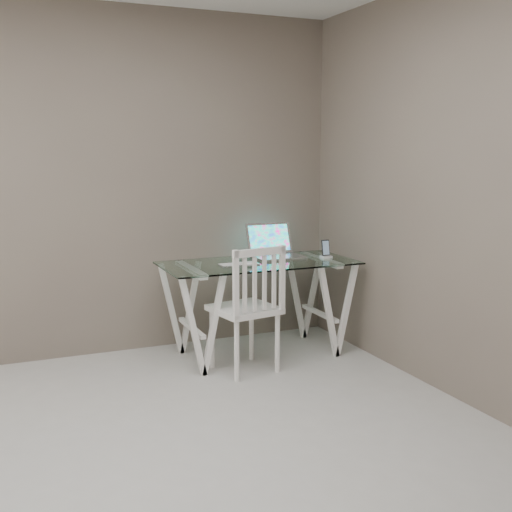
# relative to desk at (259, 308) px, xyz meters

# --- Properties ---
(room) EXTENTS (4.50, 4.52, 2.71)m
(room) POSITION_rel_desk_xyz_m (-1.24, -1.70, 1.33)
(room) COLOR #AAA8A3
(room) RESTS_ON ground
(desk) EXTENTS (1.50, 0.70, 0.75)m
(desk) POSITION_rel_desk_xyz_m (0.00, 0.00, 0.00)
(desk) COLOR silver
(desk) RESTS_ON ground
(chair) EXTENTS (0.50, 0.50, 0.94)m
(chair) POSITION_rel_desk_xyz_m (-0.22, -0.36, 0.13)
(chair) COLOR white
(chair) RESTS_ON ground
(laptop) EXTENTS (0.39, 0.36, 0.26)m
(laptop) POSITION_rel_desk_xyz_m (0.22, 0.19, 0.43)
(laptop) COLOR #B5B6BA
(laptop) RESTS_ON desk
(keyboard) EXTENTS (0.30, 0.13, 0.01)m
(keyboard) POSITION_rel_desk_xyz_m (-0.19, -0.05, 0.37)
(keyboard) COLOR silver
(keyboard) RESTS_ON desk
(mouse) EXTENTS (0.10, 0.06, 0.03)m
(mouse) POSITION_rel_desk_xyz_m (-0.14, -0.14, 0.38)
(mouse) COLOR silver
(mouse) RESTS_ON desk
(phone_dock) EXTENTS (0.08, 0.08, 0.15)m
(phone_dock) POSITION_rel_desk_xyz_m (0.58, -0.03, 0.40)
(phone_dock) COLOR white
(phone_dock) RESTS_ON desk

